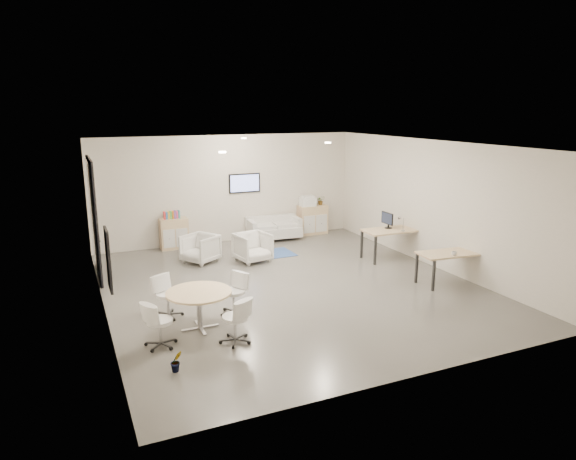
{
  "coord_description": "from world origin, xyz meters",
  "views": [
    {
      "loc": [
        -4.54,
        -10.17,
        3.98
      ],
      "look_at": [
        0.14,
        0.4,
        1.21
      ],
      "focal_mm": 32.0,
      "sensor_mm": 36.0,
      "label": 1
    }
  ],
  "objects_px": {
    "desk_rear": "(391,232)",
    "desk_front": "(449,256)",
    "armchair_left": "(200,247)",
    "loveseat": "(273,229)",
    "sideboard_left": "(174,234)",
    "armchair_right": "(253,246)",
    "round_table": "(199,296)",
    "sideboard_right": "(312,220)"
  },
  "relations": [
    {
      "from": "loveseat",
      "to": "armchair_right",
      "type": "height_order",
      "value": "armchair_right"
    },
    {
      "from": "sideboard_right",
      "to": "desk_front",
      "type": "height_order",
      "value": "sideboard_right"
    },
    {
      "from": "sideboard_left",
      "to": "round_table",
      "type": "distance_m",
      "value": 5.79
    },
    {
      "from": "desk_rear",
      "to": "sideboard_left",
      "type": "bearing_deg",
      "value": 147.65
    },
    {
      "from": "sideboard_right",
      "to": "desk_rear",
      "type": "xyz_separation_m",
      "value": [
        0.7,
        -3.33,
        0.26
      ]
    },
    {
      "from": "sideboard_left",
      "to": "desk_rear",
      "type": "relative_size",
      "value": 0.57
    },
    {
      "from": "armchair_left",
      "to": "armchair_right",
      "type": "relative_size",
      "value": 0.97
    },
    {
      "from": "armchair_left",
      "to": "sideboard_left",
      "type": "bearing_deg",
      "value": 159.54
    },
    {
      "from": "sideboard_right",
      "to": "round_table",
      "type": "distance_m",
      "value": 7.72
    },
    {
      "from": "loveseat",
      "to": "desk_front",
      "type": "bearing_deg",
      "value": -64.54
    },
    {
      "from": "desk_rear",
      "to": "desk_front",
      "type": "height_order",
      "value": "desk_rear"
    },
    {
      "from": "desk_rear",
      "to": "desk_front",
      "type": "xyz_separation_m",
      "value": [
        0.03,
        -2.22,
        -0.06
      ]
    },
    {
      "from": "sideboard_left",
      "to": "armchair_left",
      "type": "distance_m",
      "value": 1.67
    },
    {
      "from": "armchair_right",
      "to": "desk_rear",
      "type": "distance_m",
      "value": 3.73
    },
    {
      "from": "sideboard_right",
      "to": "armchair_left",
      "type": "bearing_deg",
      "value": -158.56
    },
    {
      "from": "desk_rear",
      "to": "round_table",
      "type": "bearing_deg",
      "value": -157.08
    },
    {
      "from": "sideboard_left",
      "to": "sideboard_right",
      "type": "relative_size",
      "value": 0.95
    },
    {
      "from": "armchair_right",
      "to": "desk_front",
      "type": "distance_m",
      "value": 4.95
    },
    {
      "from": "sideboard_left",
      "to": "loveseat",
      "type": "distance_m",
      "value": 3.03
    },
    {
      "from": "sideboard_right",
      "to": "desk_rear",
      "type": "distance_m",
      "value": 3.42
    },
    {
      "from": "armchair_right",
      "to": "round_table",
      "type": "bearing_deg",
      "value": -133.74
    },
    {
      "from": "armchair_left",
      "to": "desk_rear",
      "type": "relative_size",
      "value": 0.53
    },
    {
      "from": "loveseat",
      "to": "armchair_left",
      "type": "bearing_deg",
      "value": -147.8
    },
    {
      "from": "sideboard_left",
      "to": "round_table",
      "type": "height_order",
      "value": "sideboard_left"
    },
    {
      "from": "loveseat",
      "to": "armchair_right",
      "type": "bearing_deg",
      "value": -121.75
    },
    {
      "from": "sideboard_left",
      "to": "sideboard_right",
      "type": "xyz_separation_m",
      "value": [
        4.44,
        -0.02,
        0.02
      ]
    },
    {
      "from": "loveseat",
      "to": "desk_rear",
      "type": "height_order",
      "value": "desk_rear"
    },
    {
      "from": "sideboard_left",
      "to": "desk_front",
      "type": "bearing_deg",
      "value": -47.15
    },
    {
      "from": "sideboard_left",
      "to": "desk_front",
      "type": "xyz_separation_m",
      "value": [
        5.17,
        -5.57,
        0.22
      ]
    },
    {
      "from": "sideboard_left",
      "to": "loveseat",
      "type": "bearing_deg",
      "value": -3.39
    },
    {
      "from": "sideboard_right",
      "to": "desk_front",
      "type": "bearing_deg",
      "value": -82.56
    },
    {
      "from": "loveseat",
      "to": "desk_rear",
      "type": "relative_size",
      "value": 1.08
    },
    {
      "from": "armchair_left",
      "to": "desk_rear",
      "type": "xyz_separation_m",
      "value": [
        4.8,
        -1.72,
        0.31
      ]
    },
    {
      "from": "sideboard_left",
      "to": "loveseat",
      "type": "xyz_separation_m",
      "value": [
        3.02,
        -0.18,
        -0.11
      ]
    },
    {
      "from": "sideboard_left",
      "to": "loveseat",
      "type": "relative_size",
      "value": 0.53
    },
    {
      "from": "loveseat",
      "to": "armchair_right",
      "type": "relative_size",
      "value": 1.98
    },
    {
      "from": "armchair_right",
      "to": "desk_front",
      "type": "bearing_deg",
      "value": -54.99
    },
    {
      "from": "desk_front",
      "to": "sideboard_right",
      "type": "bearing_deg",
      "value": 103.13
    },
    {
      "from": "desk_rear",
      "to": "round_table",
      "type": "xyz_separation_m",
      "value": [
        -5.87,
        -2.39,
        -0.08
      ]
    },
    {
      "from": "loveseat",
      "to": "desk_rear",
      "type": "distance_m",
      "value": 3.84
    },
    {
      "from": "armchair_left",
      "to": "desk_front",
      "type": "height_order",
      "value": "armchair_left"
    },
    {
      "from": "loveseat",
      "to": "desk_front",
      "type": "relative_size",
      "value": 1.14
    }
  ]
}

